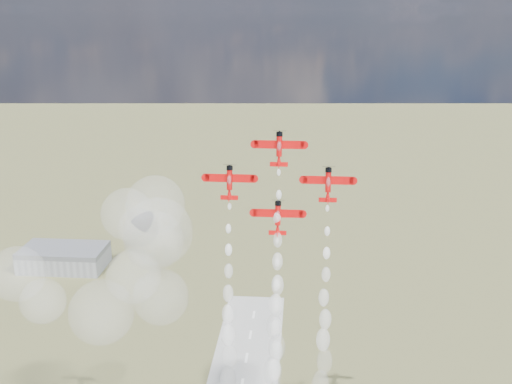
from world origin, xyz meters
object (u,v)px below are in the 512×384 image
object	(u,v)px
hangar	(64,257)
plane_lead	(279,148)
plane_right	(328,184)
plane_left	(229,182)
plane_slot	(278,217)

from	to	relation	value
hangar	plane_lead	xyz separation A→B (m)	(136.86, -171.21, 109.36)
plane_right	plane_left	bearing A→B (deg)	180.00
hangar	plane_lead	size ratio (longest dim) A/B	3.79
plane_slot	plane_left	bearing A→B (deg)	172.28
plane_lead	hangar	bearing A→B (deg)	128.64
plane_left	plane_right	bearing A→B (deg)	0.00
hangar	plane_right	distance (m)	249.97
hangar	plane_slot	distance (m)	240.04
hangar	plane_slot	xyz separation A→B (m)	(136.86, -174.76, 91.37)
plane_lead	plane_left	world-z (taller)	plane_lead
hangar	plane_lead	bearing A→B (deg)	-51.36
plane_lead	plane_left	size ratio (longest dim) A/B	1.00
plane_left	plane_right	world-z (taller)	same
plane_lead	plane_slot	xyz separation A→B (m)	(0.00, -3.55, -18.00)
plane_left	hangar	bearing A→B (deg)	125.58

